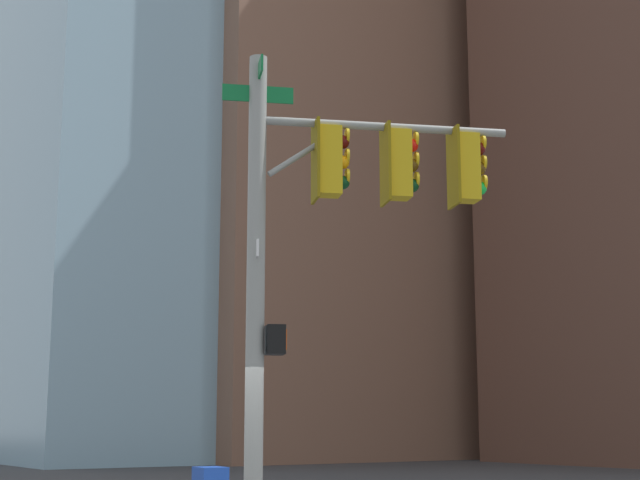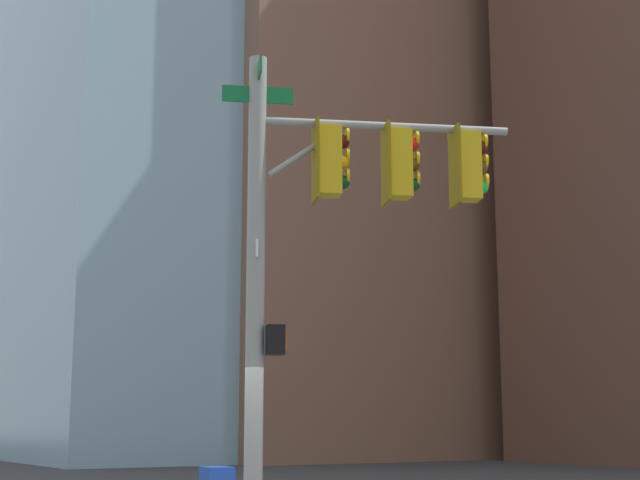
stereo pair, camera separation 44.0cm
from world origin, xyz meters
name	(u,v)px [view 1 (the left image)]	position (x,y,z in m)	size (l,w,h in m)	color
signal_pole_assembly	(333,221)	(-1.13, 0.28, 4.57)	(3.88, 1.97, 6.92)	gray
building_brick_nearside	(357,89)	(-25.22, -32.31, 20.85)	(24.54, 16.03, 41.70)	#845B47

